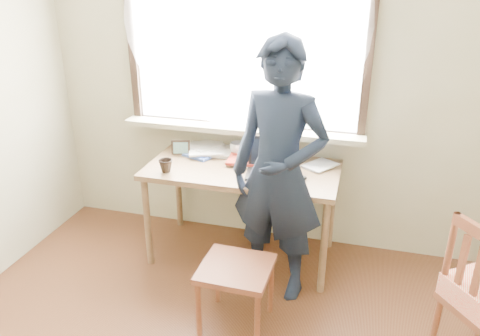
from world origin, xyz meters
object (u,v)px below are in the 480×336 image
(desk, at_px, (243,177))
(laptop, at_px, (272,165))
(mug_white, at_px, (238,149))
(work_chair, at_px, (236,275))
(person, at_px, (279,174))
(mug_dark, at_px, (166,166))

(desk, height_order, laptop, laptop)
(mug_white, bearing_deg, work_chair, -75.03)
(work_chair, relative_size, person, 0.25)
(work_chair, bearing_deg, desk, 102.24)
(mug_white, distance_m, person, 0.69)
(mug_white, height_order, person, person)
(laptop, relative_size, mug_dark, 3.79)
(desk, xyz_separation_m, mug_dark, (-0.50, -0.22, 0.12))
(work_chair, height_order, person, person)
(mug_white, bearing_deg, person, -52.11)
(laptop, xyz_separation_m, mug_dark, (-0.72, -0.19, -0.01))
(mug_white, height_order, mug_dark, mug_white)
(mug_dark, relative_size, person, 0.06)
(desk, bearing_deg, work_chair, -77.76)
(mug_dark, relative_size, work_chair, 0.23)
(mug_white, xyz_separation_m, work_chair, (0.26, -0.98, -0.43))
(mug_dark, bearing_deg, work_chair, -38.86)
(mug_white, relative_size, mug_dark, 1.27)
(work_chair, distance_m, person, 0.68)
(mug_white, bearing_deg, laptop, -39.08)
(person, bearing_deg, laptop, 120.76)
(person, bearing_deg, desk, 146.62)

